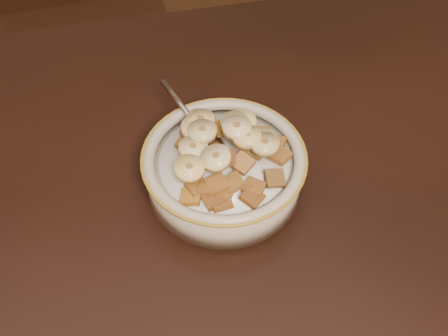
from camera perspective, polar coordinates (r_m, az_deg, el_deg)
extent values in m
cube|color=black|center=(0.60, -14.00, -14.25)|extent=(1.40, 0.91, 0.04)
cube|color=black|center=(1.34, -14.02, 12.94)|extent=(0.43, 0.43, 0.92)
cylinder|color=#AFABA4|center=(0.62, 0.00, -0.55)|extent=(0.17, 0.17, 0.04)
cylinder|color=silver|center=(0.61, 0.00, 0.65)|extent=(0.14, 0.14, 0.00)
ellipsoid|color=#A1A2A9|center=(0.62, -1.46, 2.52)|extent=(0.04, 0.05, 0.01)
cube|color=#9D6A2B|center=(0.57, 0.96, -1.48)|extent=(0.03, 0.02, 0.01)
cube|color=brown|center=(0.58, 1.91, 0.50)|extent=(0.03, 0.03, 0.01)
cube|color=brown|center=(0.58, 5.19, -1.06)|extent=(0.02, 0.02, 0.01)
cube|color=brown|center=(0.62, 5.25, 2.45)|extent=(0.03, 0.03, 0.01)
cube|color=#9B5F22|center=(0.57, -3.38, -2.94)|extent=(0.03, 0.03, 0.01)
cube|color=olive|center=(0.62, -3.83, 2.58)|extent=(0.03, 0.03, 0.01)
cube|color=brown|center=(0.62, 3.76, 3.35)|extent=(0.03, 0.03, 0.01)
cube|color=brown|center=(0.61, 2.61, 3.28)|extent=(0.02, 0.02, 0.01)
cube|color=olive|center=(0.60, 5.72, 1.26)|extent=(0.03, 0.03, 0.01)
cube|color=brown|center=(0.58, 0.22, 1.13)|extent=(0.02, 0.03, 0.01)
cube|color=#8E5E1A|center=(0.61, 2.25, 3.00)|extent=(0.03, 0.03, 0.01)
cube|color=brown|center=(0.57, -0.69, -1.67)|extent=(0.02, 0.02, 0.01)
cube|color=#9B571A|center=(0.62, -1.80, 3.47)|extent=(0.03, 0.03, 0.01)
cube|color=brown|center=(0.60, 3.19, 1.90)|extent=(0.03, 0.03, 0.01)
cube|color=brown|center=(0.57, -1.08, -3.21)|extent=(0.02, 0.02, 0.01)
cube|color=brown|center=(0.57, -0.29, -3.47)|extent=(0.02, 0.02, 0.01)
cube|color=brown|center=(0.63, -2.03, 4.84)|extent=(0.03, 0.03, 0.01)
cube|color=brown|center=(0.63, -3.46, 4.02)|extent=(0.03, 0.03, 0.01)
cube|color=brown|center=(0.58, 3.11, -1.97)|extent=(0.03, 0.03, 0.01)
cube|color=brown|center=(0.62, 0.01, 4.08)|extent=(0.02, 0.02, 0.01)
cube|color=brown|center=(0.57, 2.91, -2.99)|extent=(0.03, 0.03, 0.01)
cube|color=brown|center=(0.61, -3.27, 2.37)|extent=(0.03, 0.03, 0.01)
cube|color=brown|center=(0.57, -1.62, -2.00)|extent=(0.03, 0.03, 0.01)
cube|color=olive|center=(0.58, -2.71, -1.99)|extent=(0.03, 0.03, 0.01)
cube|color=brown|center=(0.57, 0.08, -2.18)|extent=(0.03, 0.03, 0.01)
cylinder|color=#F8EF9E|center=(0.62, 1.85, 4.71)|extent=(0.03, 0.03, 0.01)
cylinder|color=#D2B881|center=(0.59, 2.32, 3.18)|extent=(0.04, 0.04, 0.01)
cylinder|color=#F3D87D|center=(0.61, -2.40, 4.83)|extent=(0.04, 0.04, 0.01)
cylinder|color=beige|center=(0.59, -3.15, 1.98)|extent=(0.03, 0.03, 0.01)
cylinder|color=#CBBF63|center=(0.61, 1.08, 4.55)|extent=(0.03, 0.03, 0.01)
cylinder|color=#F1CF7D|center=(0.57, -3.54, -0.06)|extent=(0.04, 0.04, 0.01)
cylinder|color=#CEC478|center=(0.60, 3.89, 2.68)|extent=(0.03, 0.03, 0.01)
cylinder|color=#CFC288|center=(0.61, -2.96, 4.03)|extent=(0.04, 0.04, 0.01)
cylinder|color=tan|center=(0.59, 4.15, 2.42)|extent=(0.04, 0.04, 0.01)
cylinder|color=beige|center=(0.57, -0.82, 1.01)|extent=(0.04, 0.04, 0.02)
cylinder|color=#D8BF7D|center=(0.60, -2.22, 3.71)|extent=(0.04, 0.04, 0.01)
cylinder|color=beige|center=(0.59, 1.31, 4.11)|extent=(0.04, 0.04, 0.01)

